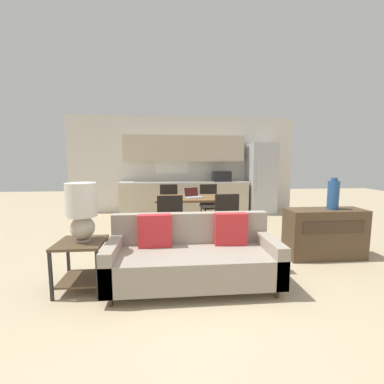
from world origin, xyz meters
The scene contains 15 objects.
ground_plane centered at (0.00, 0.00, 0.00)m, with size 20.00×20.00×0.00m, color tan.
wall_back centered at (0.00, 4.63, 1.35)m, with size 6.40×0.07×2.70m.
kitchen_counter centered at (0.02, 4.33, 0.84)m, with size 3.50×0.65×2.15m.
refrigerator centered at (2.14, 4.22, 0.97)m, with size 0.69×0.76×1.94m.
dining_table centered at (0.03, 2.16, 0.70)m, with size 1.44×0.85×0.77m.
couch centered at (-0.16, 0.19, 0.33)m, with size 1.95×0.80×0.83m.
side_table centered at (-1.44, 0.17, 0.38)m, with size 0.52×0.52×0.56m.
table_lamp centered at (-1.42, 0.20, 0.94)m, with size 0.33×0.33×0.67m.
credenza centered at (1.92, 0.85, 0.37)m, with size 1.16×0.43×0.75m.
vase centered at (2.02, 0.85, 0.97)m, with size 0.16×0.16×0.48m.
dining_chair_far_right centered at (0.48, 2.91, 0.52)m, with size 0.47×0.47×0.93m.
dining_chair_far_left centered at (-0.43, 2.96, 0.52)m, with size 0.44×0.44×0.93m.
dining_chair_near_right centered at (0.50, 1.41, 0.52)m, with size 0.44×0.44×0.93m.
dining_chair_near_left centered at (-0.42, 1.33, 0.52)m, with size 0.43×0.43×0.93m.
laptop centered at (0.03, 2.13, 0.82)m, with size 0.39×0.36×0.20m.
Camera 1 is at (-0.44, -2.74, 1.48)m, focal length 24.00 mm.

